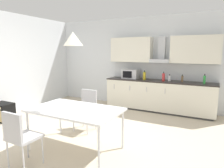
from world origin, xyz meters
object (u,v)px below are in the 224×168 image
object	(u,v)px
bottle_white	(169,78)
bottle_brown	(182,79)
chair_far_left	(87,106)
bottle_yellow	(144,76)
pendant_lamp	(73,39)
chair_near_left	(19,134)
dining_table	(75,111)
bottle_red	(164,77)
bottle_green	(204,79)
microwave	(131,74)
guitar_amp	(3,112)

from	to	relation	value
bottle_white	bottle_brown	bearing A→B (deg)	11.23
chair_far_left	bottle_yellow	bearing A→B (deg)	73.57
bottle_brown	pendant_lamp	distance (m)	3.40
chair_near_left	dining_table	bearing A→B (deg)	67.59
dining_table	pendant_lamp	bearing A→B (deg)	-45.00
bottle_brown	dining_table	size ratio (longest dim) A/B	0.12
bottle_red	pendant_lamp	xyz separation A→B (m)	(-0.82, -2.89, 0.90)
chair_near_left	pendant_lamp	xyz separation A→B (m)	(0.35, 0.84, 1.37)
bottle_brown	bottle_white	xyz separation A→B (m)	(-0.33, -0.06, 0.00)
chair_far_left	pendant_lamp	xyz separation A→B (m)	(0.35, -0.84, 1.37)
bottle_green	pendant_lamp	size ratio (longest dim) A/B	0.77
microwave	chair_far_left	xyz separation A→B (m)	(-0.16, -2.10, -0.49)
bottle_brown	bottle_yellow	xyz separation A→B (m)	(-1.04, -0.10, 0.03)
bottle_red	guitar_amp	size ratio (longest dim) A/B	0.50
bottle_red	bottle_yellow	xyz separation A→B (m)	(-0.56, 0.02, 0.00)
bottle_green	bottle_yellow	bearing A→B (deg)	-179.08
guitar_amp	bottle_yellow	bearing A→B (deg)	42.55
microwave	bottle_yellow	bearing A→B (deg)	-4.43
bottle_brown	bottle_green	xyz separation A→B (m)	(0.55, -0.07, 0.02)
bottle_green	pendant_lamp	distance (m)	3.58
dining_table	chair_near_left	bearing A→B (deg)	-112.41
bottle_green	bottle_red	bearing A→B (deg)	-177.62
bottle_brown	chair_near_left	distance (m)	4.21
bottle_yellow	chair_near_left	xyz separation A→B (m)	(-0.61, -3.75, -0.47)
bottle_white	bottle_yellow	size ratio (longest dim) A/B	0.73
dining_table	chair_far_left	distance (m)	0.93
chair_near_left	bottle_red	bearing A→B (deg)	72.66
dining_table	chair_far_left	bearing A→B (deg)	112.38
microwave	pendant_lamp	xyz separation A→B (m)	(0.18, -2.94, 0.87)
microwave	chair_near_left	distance (m)	3.82
bottle_white	dining_table	world-z (taller)	bottle_white
bottle_white	guitar_amp	xyz separation A→B (m)	(-3.50, -2.59, -0.75)
bottle_brown	chair_far_left	size ratio (longest dim) A/B	0.22
bottle_green	guitar_amp	world-z (taller)	bottle_green
microwave	dining_table	size ratio (longest dim) A/B	0.31
chair_near_left	guitar_amp	size ratio (longest dim) A/B	1.67
bottle_white	guitar_amp	bearing A→B (deg)	-143.48
microwave	chair_near_left	size ratio (longest dim) A/B	0.55
dining_table	pendant_lamp	xyz separation A→B (m)	(0.00, -0.00, 1.21)
chair_far_left	guitar_amp	world-z (taller)	chair_far_left
bottle_red	pendant_lamp	bearing A→B (deg)	-105.80
bottle_green	bottle_red	xyz separation A→B (m)	(-1.03, -0.04, 0.01)
bottle_red	chair_far_left	distance (m)	2.40
microwave	pendant_lamp	world-z (taller)	pendant_lamp
guitar_amp	dining_table	bearing A→B (deg)	-7.90
bottle_brown	bottle_yellow	distance (m)	1.04
bottle_green	chair_near_left	distance (m)	4.39
chair_far_left	guitar_amp	xyz separation A→B (m)	(-2.18, -0.49, -0.31)
bottle_brown	chair_near_left	world-z (taller)	bottle_brown
microwave	bottle_brown	bearing A→B (deg)	2.38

